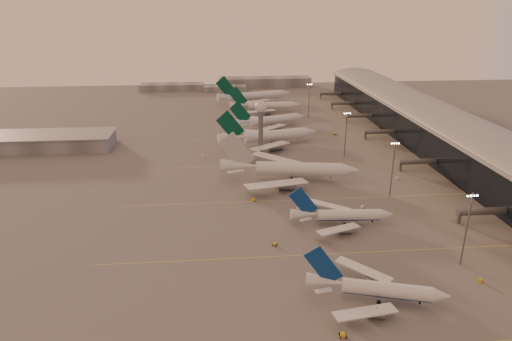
{
  "coord_description": "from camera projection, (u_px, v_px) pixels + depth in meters",
  "views": [
    {
      "loc": [
        -19.36,
        -121.18,
        79.87
      ],
      "look_at": [
        -2.72,
        63.44,
        10.84
      ],
      "focal_mm": 32.0,
      "sensor_mm": 36.0,
      "label": 1
    }
  ],
  "objects": [
    {
      "name": "ground",
      "position": [
        283.0,
        273.0,
        142.61
      ],
      "size": [
        700.0,
        700.0,
        0.0
      ],
      "primitive_type": "plane",
      "color": "#5D5A5A",
      "rests_on": "ground"
    },
    {
      "name": "taxiway_markings",
      "position": [
        333.0,
        197.0,
        197.4
      ],
      "size": [
        180.0,
        185.25,
        0.02
      ],
      "color": "gold",
      "rests_on": "ground"
    },
    {
      "name": "terminal",
      "position": [
        448.0,
        135.0,
        250.77
      ],
      "size": [
        57.0,
        362.0,
        23.04
      ],
      "color": "black",
      "rests_on": "ground"
    },
    {
      "name": "hangar",
      "position": [
        41.0,
        141.0,
        261.67
      ],
      "size": [
        82.0,
        27.0,
        8.5
      ],
      "color": "slate",
      "rests_on": "ground"
    },
    {
      "name": "radar_tower",
      "position": [
        261.0,
        117.0,
        247.72
      ],
      "size": [
        6.4,
        6.4,
        31.1
      ],
      "color": "#575A5F",
      "rests_on": "ground"
    },
    {
      "name": "mast_a",
      "position": [
        467.0,
        226.0,
        142.7
      ],
      "size": [
        3.6,
        0.56,
        25.0
      ],
      "color": "#575A5F",
      "rests_on": "ground"
    },
    {
      "name": "mast_b",
      "position": [
        393.0,
        167.0,
        193.78
      ],
      "size": [
        3.6,
        0.56,
        25.0
      ],
      "color": "#575A5F",
      "rests_on": "ground"
    },
    {
      "name": "mast_c",
      "position": [
        346.0,
        132.0,
        244.69
      ],
      "size": [
        3.6,
        0.56,
        25.0
      ],
      "color": "#575A5F",
      "rests_on": "ground"
    },
    {
      "name": "mast_d",
      "position": [
        309.0,
        99.0,
        328.52
      ],
      "size": [
        3.6,
        0.56,
        25.0
      ],
      "color": "#575A5F",
      "rests_on": "ground"
    },
    {
      "name": "distant_horizon",
      "position": [
        237.0,
        84.0,
        444.94
      ],
      "size": [
        165.0,
        37.5,
        9.0
      ],
      "color": "slate",
      "rests_on": "ground"
    },
    {
      "name": "narrowbody_near",
      "position": [
        376.0,
        291.0,
        128.45
      ],
      "size": [
        39.62,
        31.17,
        15.88
      ],
      "color": "silver",
      "rests_on": "ground"
    },
    {
      "name": "narrowbody_mid",
      "position": [
        342.0,
        217.0,
        172.81
      ],
      "size": [
        40.03,
        31.89,
        15.63
      ],
      "color": "silver",
      "rests_on": "ground"
    },
    {
      "name": "widebody_white",
      "position": [
        290.0,
        172.0,
        215.45
      ],
      "size": [
        65.66,
        52.2,
        23.24
      ],
      "color": "silver",
      "rests_on": "ground"
    },
    {
      "name": "greentail_a",
      "position": [
        269.0,
        138.0,
        268.77
      ],
      "size": [
        61.37,
        49.02,
        22.63
      ],
      "color": "silver",
      "rests_on": "ground"
    },
    {
      "name": "greentail_b",
      "position": [
        269.0,
        122.0,
        306.11
      ],
      "size": [
        53.36,
        42.35,
        20.21
      ],
      "color": "silver",
      "rests_on": "ground"
    },
    {
      "name": "greentail_c",
      "position": [
        265.0,
        107.0,
        348.94
      ],
      "size": [
        55.24,
        44.64,
        20.07
      ],
      "color": "silver",
      "rests_on": "ground"
    },
    {
      "name": "greentail_d",
      "position": [
        255.0,
        98.0,
        380.6
      ],
      "size": [
        64.01,
        50.98,
        23.86
      ],
      "color": "silver",
      "rests_on": "ground"
    },
    {
      "name": "gsv_tug_near",
      "position": [
        343.0,
        335.0,
        115.18
      ],
      "size": [
        2.76,
        4.2,
        1.14
      ],
      "color": "gold",
      "rests_on": "ground"
    },
    {
      "name": "gsv_catering_a",
      "position": [
        482.0,
        276.0,
        137.44
      ],
      "size": [
        5.69,
        4.44,
        4.28
      ],
      "color": "gold",
      "rests_on": "ground"
    },
    {
      "name": "gsv_tug_mid",
      "position": [
        275.0,
        244.0,
        158.4
      ],
      "size": [
        3.66,
        3.43,
        0.9
      ],
      "color": "gold",
      "rests_on": "ground"
    },
    {
      "name": "gsv_truck_b",
      "position": [
        364.0,
        206.0,
        186.65
      ],
      "size": [
        6.3,
        2.71,
        2.48
      ],
      "color": "white",
      "rests_on": "ground"
    },
    {
      "name": "gsv_truck_c",
      "position": [
        255.0,
        198.0,
        193.6
      ],
      "size": [
        6.47,
        4.47,
        2.47
      ],
      "color": "gold",
      "rests_on": "ground"
    },
    {
      "name": "gsv_catering_b",
      "position": [
        398.0,
        175.0,
        217.36
      ],
      "size": [
        4.81,
        2.49,
        3.84
      ],
      "color": "white",
      "rests_on": "ground"
    },
    {
      "name": "gsv_tug_far",
      "position": [
        280.0,
        169.0,
        229.16
      ],
      "size": [
        3.31,
        3.86,
        0.95
      ],
      "color": "white",
      "rests_on": "ground"
    },
    {
      "name": "gsv_truck_d",
      "position": [
        202.0,
        155.0,
        249.09
      ],
      "size": [
        2.98,
        5.29,
        2.02
      ],
      "color": "white",
      "rests_on": "ground"
    },
    {
      "name": "gsv_tug_hangar",
      "position": [
        335.0,
        134.0,
        289.27
      ],
      "size": [
        3.8,
        2.49,
        1.04
      ],
      "color": "gold",
      "rests_on": "ground"
    }
  ]
}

